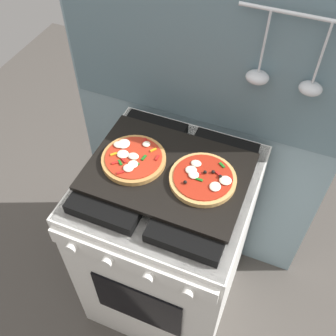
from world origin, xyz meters
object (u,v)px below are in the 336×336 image
object	(u,v)px
stove	(168,241)
pizza_right	(203,179)
pizza_left	(133,159)
baking_tray	(168,171)

from	to	relation	value
stove	pizza_right	size ratio (longest dim) A/B	4.06
pizza_left	pizza_right	distance (m)	0.25
pizza_right	stove	bearing A→B (deg)	179.44
baking_tray	pizza_right	xyz separation A→B (m)	(0.12, -0.00, 0.02)
baking_tray	pizza_left	world-z (taller)	pizza_left
stove	pizza_right	bearing A→B (deg)	-0.56
pizza_right	pizza_left	bearing A→B (deg)	-178.99
stove	baking_tray	xyz separation A→B (m)	(0.00, 0.00, 0.46)
pizza_right	baking_tray	bearing A→B (deg)	178.68
stove	pizza_left	distance (m)	0.49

